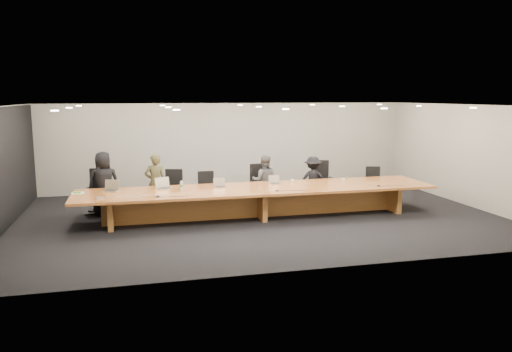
{
  "coord_description": "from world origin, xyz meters",
  "views": [
    {
      "loc": [
        -3.04,
        -11.96,
        3.04
      ],
      "look_at": [
        0.0,
        0.3,
        1.0
      ],
      "focal_mm": 35.0,
      "sensor_mm": 36.0,
      "label": 1
    }
  ],
  "objects": [
    {
      "name": "ground",
      "position": [
        0.0,
        0.0,
        0.0
      ],
      "size": [
        12.0,
        12.0,
        0.0
      ],
      "primitive_type": "plane",
      "color": "black",
      "rests_on": "ground"
    },
    {
      "name": "back_wall",
      "position": [
        0.0,
        4.0,
        1.4
      ],
      "size": [
        12.0,
        0.02,
        2.8
      ],
      "primitive_type": "cube",
      "color": "beige",
      "rests_on": "ground"
    },
    {
      "name": "conference_table",
      "position": [
        0.0,
        0.0,
        0.52
      ],
      "size": [
        9.0,
        1.8,
        0.75
      ],
      "color": "#965020",
      "rests_on": "ground"
    },
    {
      "name": "chair_far_left",
      "position": [
        -3.95,
        1.24,
        0.6
      ],
      "size": [
        0.68,
        0.68,
        1.2
      ],
      "primitive_type": null,
      "rotation": [
        0.0,
        0.0,
        -0.13
      ],
      "color": "black",
      "rests_on": "ground"
    },
    {
      "name": "chair_left",
      "position": [
        -2.05,
        1.27,
        0.55
      ],
      "size": [
        0.69,
        0.69,
        1.11
      ],
      "primitive_type": null,
      "rotation": [
        0.0,
        0.0,
        -0.27
      ],
      "color": "black",
      "rests_on": "ground"
    },
    {
      "name": "chair_mid_left",
      "position": [
        -1.14,
        1.18,
        0.52
      ],
      "size": [
        0.54,
        0.54,
        1.03
      ],
      "primitive_type": null,
      "rotation": [
        0.0,
        0.0,
        0.03
      ],
      "color": "black",
      "rests_on": "ground"
    },
    {
      "name": "chair_mid_right",
      "position": [
        0.4,
        1.21,
        0.59
      ],
      "size": [
        0.73,
        0.73,
        1.19
      ],
      "primitive_type": null,
      "rotation": [
        0.0,
        0.0,
        0.23
      ],
      "color": "black",
      "rests_on": "ground"
    },
    {
      "name": "chair_right",
      "position": [
        2.21,
        1.33,
        0.6
      ],
      "size": [
        0.7,
        0.7,
        1.21
      ],
      "primitive_type": null,
      "rotation": [
        0.0,
        0.0,
        -0.16
      ],
      "color": "black",
      "rests_on": "ground"
    },
    {
      "name": "chair_far_right",
      "position": [
        3.77,
        1.18,
        0.5
      ],
      "size": [
        0.64,
        0.64,
        0.99
      ],
      "primitive_type": null,
      "rotation": [
        0.0,
        0.0,
        -0.34
      ],
      "color": "black",
      "rests_on": "ground"
    },
    {
      "name": "person_a",
      "position": [
        -3.8,
        1.19,
        0.82
      ],
      "size": [
        0.88,
        0.65,
        1.64
      ],
      "primitive_type": "imported",
      "rotation": [
        0.0,
        0.0,
        3.3
      ],
      "color": "black",
      "rests_on": "ground"
    },
    {
      "name": "person_b",
      "position": [
        -2.5,
        1.22,
        0.77
      ],
      "size": [
        0.58,
        0.39,
        1.55
      ],
      "primitive_type": "imported",
      "rotation": [
        0.0,
        0.0,
        3.17
      ],
      "color": "#3B3A20",
      "rests_on": "ground"
    },
    {
      "name": "person_c",
      "position": [
        0.45,
        1.15,
        0.71
      ],
      "size": [
        0.82,
        0.72,
        1.43
      ],
      "primitive_type": "imported",
      "rotation": [
        0.0,
        0.0,
        2.84
      ],
      "color": "#4C4C4E",
      "rests_on": "ground"
    },
    {
      "name": "person_d",
      "position": [
        1.91,
        1.26,
        0.67
      ],
      "size": [
        0.94,
        0.65,
        1.34
      ],
      "primitive_type": "imported",
      "rotation": [
        0.0,
        0.0,
        2.95
      ],
      "color": "black",
      "rests_on": "ground"
    },
    {
      "name": "laptop_a",
      "position": [
        -3.61,
        0.39,
        0.89
      ],
      "size": [
        0.42,
        0.36,
        0.28
      ],
      "primitive_type": null,
      "rotation": [
        0.0,
        0.0,
        -0.32
      ],
      "color": "#C0B293",
      "rests_on": "conference_table"
    },
    {
      "name": "laptop_b",
      "position": [
        -2.32,
        0.41,
        0.89
      ],
      "size": [
        0.43,
        0.36,
        0.29
      ],
      "primitive_type": null,
      "rotation": [
        0.0,
        0.0,
        0.31
      ],
      "color": "beige",
      "rests_on": "conference_table"
    },
    {
      "name": "laptop_c",
      "position": [
        -0.93,
        0.29,
        0.87
      ],
      "size": [
        0.32,
        0.24,
        0.24
      ],
      "primitive_type": null,
      "rotation": [
        0.0,
        0.0,
        0.08
      ],
      "color": "tan",
      "rests_on": "conference_table"
    },
    {
      "name": "laptop_d",
      "position": [
        0.54,
        0.42,
        0.86
      ],
      "size": [
        0.29,
        0.21,
        0.23
      ],
      "primitive_type": null,
      "rotation": [
        0.0,
        0.0,
        -0.01
      ],
      "color": "#C3B195",
      "rests_on": "conference_table"
    },
    {
      "name": "water_bottle",
      "position": [
        -1.92,
        0.14,
        0.86
      ],
      "size": [
        0.08,
        0.08,
        0.22
      ],
      "primitive_type": "cylinder",
      "rotation": [
        0.0,
        0.0,
        0.1
      ],
      "color": "silver",
      "rests_on": "conference_table"
    },
    {
      "name": "amber_mug",
      "position": [
        -1.92,
        0.17,
        0.8
      ],
      "size": [
        0.09,
        0.09,
        0.1
      ],
      "primitive_type": "cylinder",
      "rotation": [
        0.0,
        0.0,
        -0.13
      ],
      "color": "brown",
      "rests_on": "conference_table"
    },
    {
      "name": "paper_cup_near",
      "position": [
        1.02,
        0.41,
        0.8
      ],
      "size": [
        0.11,
        0.11,
        0.1
      ],
      "primitive_type": "cone",
      "rotation": [
        0.0,
        0.0,
        -0.32
      ],
      "color": "silver",
      "rests_on": "conference_table"
    },
    {
      "name": "paper_cup_far",
      "position": [
        2.43,
        0.3,
        0.8
      ],
      "size": [
        0.11,
        0.11,
        0.1
      ],
      "primitive_type": "cone",
      "rotation": [
        0.0,
        0.0,
        -0.32
      ],
      "color": "silver",
      "rests_on": "conference_table"
    },
    {
      "name": "notepad",
      "position": [
        -4.35,
        0.29,
        0.76
      ],
      "size": [
        0.29,
        0.24,
        0.02
      ],
      "primitive_type": "cube",
      "rotation": [
        0.0,
        0.0,
        0.04
      ],
      "color": "white",
      "rests_on": "conference_table"
    },
    {
      "name": "lime_gadget",
      "position": [
        -4.36,
        0.28,
        0.78
      ],
      "size": [
        0.19,
        0.12,
        0.03
      ],
      "primitive_type": "cube",
      "rotation": [
        0.0,
        0.0,
        -0.17
      ],
      "color": "#56B730",
      "rests_on": "notepad"
    },
    {
      "name": "av_box",
      "position": [
        -3.8,
        -0.45,
        0.76
      ],
      "size": [
        0.2,
        0.17,
        0.03
      ],
      "primitive_type": "cube",
      "rotation": [
        0.0,
        0.0,
        0.28
      ],
      "color": "silver",
      "rests_on": "conference_table"
    },
    {
      "name": "mic_left",
      "position": [
        -2.54,
        -0.58,
        0.77
      ],
      "size": [
        0.14,
        0.14,
        0.03
      ],
      "primitive_type": "cone",
      "rotation": [
        0.0,
        0.0,
        0.15
      ],
      "color": "black",
      "rests_on": "conference_table"
    },
    {
      "name": "mic_center",
      "position": [
        0.32,
        -0.54,
        0.76
      ],
      "size": [
        0.12,
        0.12,
        0.03
      ],
      "primitive_type": "cone",
      "rotation": [
        0.0,
        0.0,
        0.13
      ],
      "color": "black",
      "rests_on": "conference_table"
    },
    {
      "name": "mic_right",
      "position": [
        3.02,
        -0.54,
        0.77
      ],
      "size": [
        0.15,
        0.15,
        0.03
      ],
      "primitive_type": "cone",
      "rotation": [
        0.0,
        0.0,
        -0.17
      ],
      "color": "black",
      "rests_on": "conference_table"
    }
  ]
}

